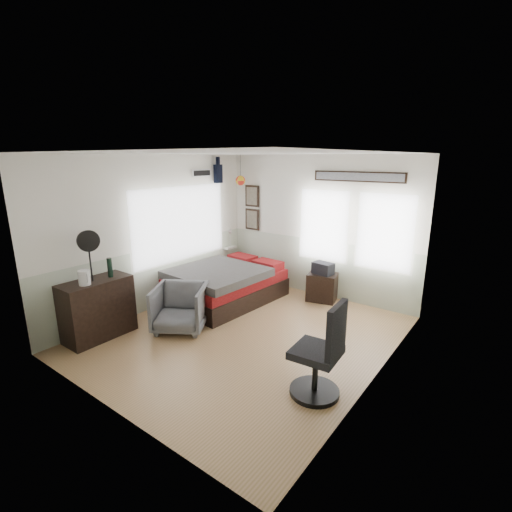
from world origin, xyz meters
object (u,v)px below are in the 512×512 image
at_px(dresser, 98,309).
at_px(armchair, 180,308).
at_px(bed, 226,284).
at_px(task_chair, 321,359).
at_px(nightstand, 322,287).

relative_size(dresser, armchair, 1.26).
xyz_separation_m(bed, armchair, (0.23, -1.35, 0.04)).
height_order(bed, dresser, dresser).
bearing_deg(task_chair, bed, 146.05).
xyz_separation_m(dresser, nightstand, (2.03, 3.35, -0.19)).
distance_m(dresser, armchair, 1.21).
bearing_deg(armchair, bed, 67.88).
distance_m(bed, task_chair, 3.21).
xyz_separation_m(armchair, task_chair, (2.56, -0.22, 0.11)).
bearing_deg(dresser, armchair, 48.56).
height_order(dresser, nightstand, dresser).
xyz_separation_m(nightstand, task_chair, (1.33, -2.67, 0.20)).
bearing_deg(nightstand, bed, -156.74).
bearing_deg(bed, dresser, -100.03).
bearing_deg(bed, armchair, -76.22).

